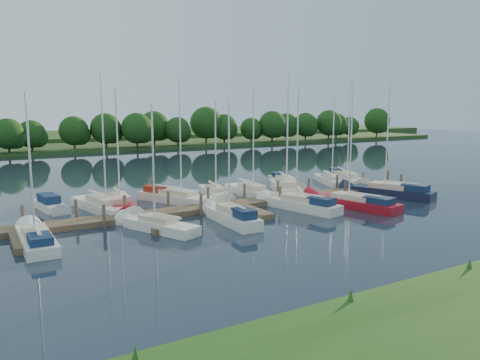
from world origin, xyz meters
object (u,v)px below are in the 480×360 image
dock (239,206)px  sailboat_n_5 (215,194)px  motorboat (50,206)px  sailboat_s_2 (232,218)px

dock → sailboat_n_5: 5.61m
motorboat → sailboat_n_5: bearing=163.9°
sailboat_n_5 → sailboat_s_2: bearing=81.3°
dock → sailboat_n_5: (0.75, 5.56, 0.07)m
dock → motorboat: 14.98m
dock → sailboat_n_5: sailboat_n_5 is taller
motorboat → sailboat_s_2: bearing=123.9°
motorboat → sailboat_n_5: (13.86, -1.71, -0.05)m
sailboat_n_5 → sailboat_s_2: size_ratio=1.00×
motorboat → dock: bearing=142.0°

